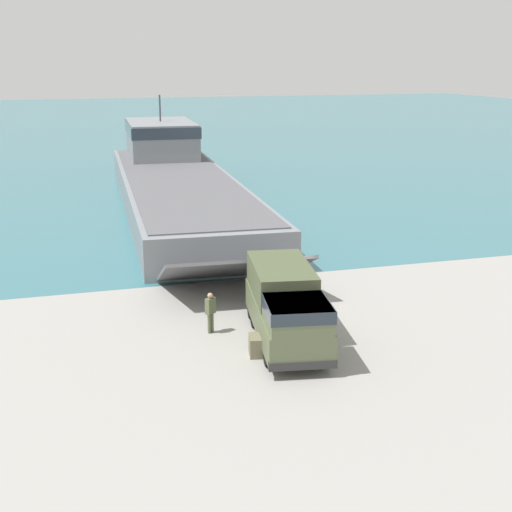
# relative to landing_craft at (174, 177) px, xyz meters

# --- Properties ---
(ground_plane) EXTENTS (240.00, 240.00, 0.00)m
(ground_plane) POSITION_rel_landing_craft_xyz_m (0.49, -28.22, -1.97)
(ground_plane) COLOR gray
(water_surface) EXTENTS (240.00, 180.00, 0.01)m
(water_surface) POSITION_rel_landing_craft_xyz_m (0.49, 67.72, -1.97)
(water_surface) COLOR #336B75
(water_surface) RESTS_ON ground_plane
(landing_craft) EXTENTS (10.59, 42.95, 8.00)m
(landing_craft) POSITION_rel_landing_craft_xyz_m (0.00, 0.00, 0.00)
(landing_craft) COLOR gray
(landing_craft) RESTS_ON ground_plane
(military_truck) EXTENTS (3.65, 7.80, 2.92)m
(military_truck) POSITION_rel_landing_craft_xyz_m (-0.96, -31.03, -0.43)
(military_truck) COLOR #566042
(military_truck) RESTS_ON ground_plane
(soldier_on_ramp) EXTENTS (0.50, 0.45, 1.77)m
(soldier_on_ramp) POSITION_rel_landing_craft_xyz_m (-3.72, -29.26, -0.95)
(soldier_on_ramp) COLOR #566042
(soldier_on_ramp) RESTS_ON ground_plane
(cargo_crate) EXTENTS (0.95, 1.07, 0.78)m
(cargo_crate) POSITION_rel_landing_craft_xyz_m (-2.42, -32.10, -1.58)
(cargo_crate) COLOR #6B664C
(cargo_crate) RESTS_ON ground_plane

